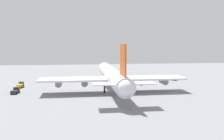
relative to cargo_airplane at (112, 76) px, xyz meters
The scene contains 8 objects.
ground_plane 6.44m from the cargo_airplane, ahead, with size 263.89×263.89×0.00m, color gray.
cargo_airplane is the anchor object (origin of this frame).
maintenance_van 26.66m from the cargo_airplane, 25.73° to the right, with size 3.59×4.15×2.13m.
pushback_tractor 44.51m from the cargo_airplane, 54.33° to the right, with size 4.78×4.65×2.57m.
cargo_loader 42.08m from the cargo_airplane, 71.10° to the left, with size 3.95×2.89×2.55m.
fuel_truck 39.00m from the cargo_airplane, 88.89° to the left, with size 5.53×2.81×2.18m.
safety_cone_nose 30.63m from the cargo_airplane, ahead, with size 0.55×0.55×0.78m, color orange.
safety_cone_tail 30.01m from the cargo_airplane, behind, with size 0.51×0.51×0.73m, color orange.
Camera 1 is at (-100.37, 13.71, 19.73)m, focal length 39.69 mm.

